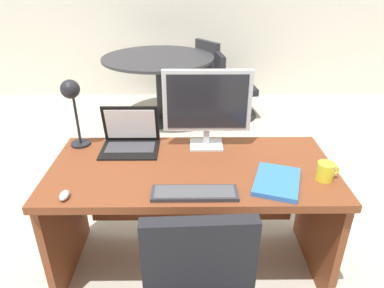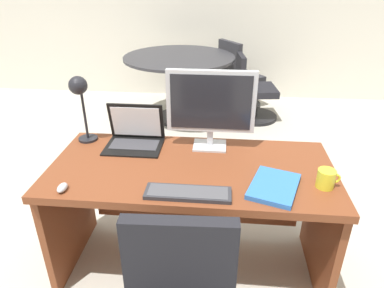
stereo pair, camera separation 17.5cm
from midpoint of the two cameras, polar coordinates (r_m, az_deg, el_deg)
name	(u,v)px [view 2 (the right image)]	position (r m, az deg, el deg)	size (l,w,h in m)	color
ground	(205,154)	(3.60, 3.60, -1.62)	(12.00, 12.00, 0.00)	#B7B2A3
desk	(192,192)	(2.08, 2.46, -7.95)	(1.58, 0.74, 0.74)	brown
monitor	(211,104)	(2.03, 5.59, 6.48)	(0.52, 0.16, 0.48)	#B7BABF
laptop	(135,132)	(2.16, -7.03, 1.91)	(0.34, 0.26, 0.25)	black
keyboard	(188,193)	(1.69, 2.32, -8.14)	(0.42, 0.12, 0.02)	#2D2D33
mouse	(62,188)	(1.81, -17.97, -6.92)	(0.04, 0.08, 0.03)	#B7BABF
desk_lamp	(80,95)	(2.16, -15.77, 7.79)	(0.12, 0.14, 0.42)	black
book	(274,186)	(1.81, 16.08, -6.78)	(0.30, 0.35, 0.03)	blue
coffee_mug	(326,179)	(1.89, 23.73, -5.32)	(0.12, 0.09, 0.10)	yellow
meeting_table	(179,72)	(4.23, -0.87, 11.72)	(1.31, 1.31, 0.79)	black
meeting_chair_near	(238,81)	(4.78, 8.60, 10.15)	(0.65, 0.64, 0.89)	black
meeting_chair_far	(252,94)	(4.42, 10.95, 8.06)	(0.56, 0.56, 0.81)	black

